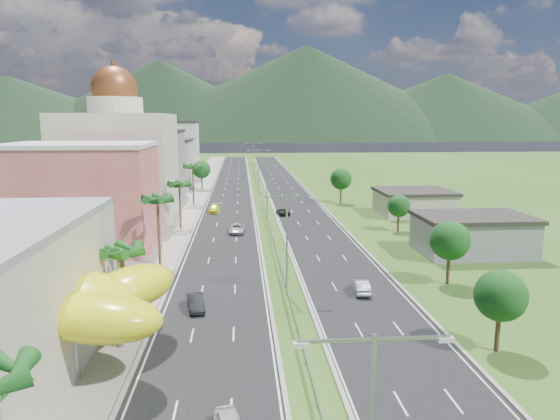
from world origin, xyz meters
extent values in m
plane|color=#2D5119|center=(0.00, 0.00, 0.00)|extent=(500.00, 500.00, 0.00)
cube|color=black|center=(-7.50, 90.00, 0.02)|extent=(11.00, 260.00, 0.04)
cube|color=black|center=(7.50, 90.00, 0.02)|extent=(11.00, 260.00, 0.04)
cube|color=gray|center=(-17.00, 90.00, 0.06)|extent=(7.00, 260.00, 0.12)
cube|color=gray|center=(0.00, 72.00, 0.62)|extent=(0.08, 216.00, 0.28)
cube|color=gray|center=(0.00, 174.00, 0.35)|extent=(0.10, 0.12, 0.70)
cube|color=gray|center=(-1.44, -25.00, 10.80)|extent=(2.88, 0.12, 0.12)
cube|color=gray|center=(1.44, -25.00, 10.80)|extent=(2.88, 0.12, 0.12)
cube|color=silver|center=(-2.72, -25.00, 10.70)|extent=(0.60, 0.25, 0.18)
cube|color=silver|center=(2.72, -25.00, 10.70)|extent=(0.60, 0.25, 0.18)
cylinder|color=gray|center=(0.00, 10.00, 5.50)|extent=(0.20, 0.20, 11.00)
cube|color=gray|center=(-1.44, 10.00, 10.80)|extent=(2.88, 0.12, 0.12)
cube|color=gray|center=(1.44, 10.00, 10.80)|extent=(2.88, 0.12, 0.12)
cube|color=silver|center=(-2.72, 10.00, 10.70)|extent=(0.60, 0.25, 0.18)
cube|color=silver|center=(2.72, 10.00, 10.70)|extent=(0.60, 0.25, 0.18)
cylinder|color=gray|center=(0.00, 50.00, 5.50)|extent=(0.20, 0.20, 11.00)
cube|color=gray|center=(-1.44, 50.00, 10.80)|extent=(2.88, 0.12, 0.12)
cube|color=gray|center=(1.44, 50.00, 10.80)|extent=(2.88, 0.12, 0.12)
cube|color=silver|center=(-2.72, 50.00, 10.70)|extent=(0.60, 0.25, 0.18)
cube|color=silver|center=(2.72, 50.00, 10.70)|extent=(0.60, 0.25, 0.18)
cylinder|color=gray|center=(0.00, 95.00, 5.50)|extent=(0.20, 0.20, 11.00)
cube|color=gray|center=(-1.44, 95.00, 10.80)|extent=(2.88, 0.12, 0.12)
cube|color=gray|center=(1.44, 95.00, 10.80)|extent=(2.88, 0.12, 0.12)
cube|color=silver|center=(-2.72, 95.00, 10.70)|extent=(0.60, 0.25, 0.18)
cube|color=silver|center=(2.72, 95.00, 10.70)|extent=(0.60, 0.25, 0.18)
cylinder|color=gray|center=(0.00, 140.00, 5.50)|extent=(0.20, 0.20, 11.00)
cube|color=gray|center=(-1.44, 140.00, 10.80)|extent=(2.88, 0.12, 0.12)
cube|color=gray|center=(1.44, 140.00, 10.80)|extent=(2.88, 0.12, 0.12)
cube|color=silver|center=(-2.72, 140.00, 10.70)|extent=(0.60, 0.25, 0.18)
cube|color=silver|center=(2.72, 140.00, 10.70)|extent=(0.60, 0.25, 0.18)
cylinder|color=gray|center=(-24.00, -2.00, 2.00)|extent=(0.50, 0.50, 4.00)
cylinder|color=gray|center=(-17.00, -7.00, 2.00)|extent=(0.50, 0.50, 4.00)
cylinder|color=gray|center=(-15.00, -2.00, 2.00)|extent=(0.50, 0.50, 4.00)
cube|color=#C0544F|center=(-28.00, 32.00, 7.50)|extent=(20.00, 15.00, 15.00)
cube|color=beige|center=(-28.00, 55.00, 10.00)|extent=(20.00, 20.00, 20.00)
cylinder|color=beige|center=(-28.00, 55.00, 21.50)|extent=(10.00, 10.00, 3.00)
sphere|color=brown|center=(-28.00, 55.00, 24.50)|extent=(8.40, 8.40, 8.40)
cube|color=gray|center=(-27.00, 80.00, 8.00)|extent=(16.00, 15.00, 16.00)
cube|color=#B1A691|center=(-27.00, 102.00, 6.50)|extent=(16.00, 15.00, 13.00)
cube|color=silver|center=(-27.00, 125.00, 9.00)|extent=(16.00, 15.00, 18.00)
cube|color=gray|center=(28.00, 25.00, 2.50)|extent=(15.00, 10.00, 5.00)
cube|color=#B1A691|center=(30.00, 55.00, 2.20)|extent=(14.00, 12.00, 4.40)
cylinder|color=#47301C|center=(-15.50, 2.00, 3.75)|extent=(0.36, 0.36, 7.50)
cylinder|color=#47301C|center=(-15.50, 22.00, 4.50)|extent=(0.36, 0.36, 9.00)
cylinder|color=#47301C|center=(-15.50, 45.00, 4.00)|extent=(0.36, 0.36, 8.00)
cylinder|color=#47301C|center=(-15.50, 70.00, 4.40)|extent=(0.36, 0.36, 8.80)
cylinder|color=#47301C|center=(-15.50, 95.00, 2.45)|extent=(0.40, 0.40, 4.90)
sphere|color=#174C18|center=(-15.50, 95.00, 5.60)|extent=(4.90, 4.90, 4.90)
cylinder|color=#47301C|center=(16.00, -5.00, 2.10)|extent=(0.40, 0.40, 4.20)
sphere|color=#174C18|center=(16.00, -5.00, 4.80)|extent=(4.20, 4.20, 4.20)
cylinder|color=#47301C|center=(19.00, 12.00, 2.27)|extent=(0.40, 0.40, 4.55)
sphere|color=#174C18|center=(19.00, 12.00, 5.20)|extent=(4.55, 4.55, 4.55)
cylinder|color=#47301C|center=(22.00, 40.00, 1.92)|extent=(0.40, 0.40, 3.85)
sphere|color=#174C18|center=(22.00, 40.00, 4.40)|extent=(3.85, 3.85, 3.85)
cylinder|color=#47301C|center=(18.00, 70.00, 2.45)|extent=(0.40, 0.40, 4.90)
sphere|color=#174C18|center=(18.00, 70.00, 5.60)|extent=(4.90, 4.90, 4.90)
imported|color=black|center=(-9.53, 6.20, 0.77)|extent=(2.28, 4.62, 1.46)
imported|color=#A7A9AF|center=(-5.59, 40.58, 0.79)|extent=(2.85, 5.57, 1.51)
imported|color=yellow|center=(-10.42, 60.41, 0.81)|extent=(2.29, 5.35, 1.54)
imported|color=#AAABB2|center=(8.22, 9.73, 0.77)|extent=(1.91, 4.54, 1.46)
imported|color=black|center=(3.51, 56.40, 0.69)|extent=(2.71, 4.90, 1.30)
imported|color=black|center=(-12.30, 1.27, 0.58)|extent=(0.59, 1.71, 1.08)
camera|label=1|loc=(-4.82, -41.91, 18.75)|focal=32.00mm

